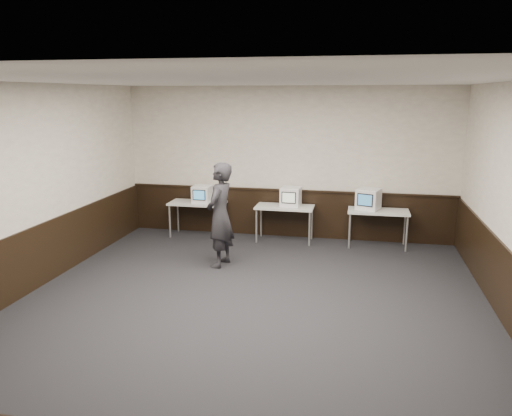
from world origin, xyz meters
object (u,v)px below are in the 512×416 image
at_px(desk_center, 285,209).
at_px(emac_left, 202,194).
at_px(person, 220,215).
at_px(emac_center, 291,197).
at_px(desk_left, 198,205).
at_px(desk_right, 378,214).
at_px(emac_right, 368,199).

distance_m(desk_center, emac_left, 1.80).
height_order(desk_center, person, person).
bearing_deg(emac_center, person, -115.99).
relative_size(desk_left, emac_center, 2.67).
height_order(desk_left, emac_center, emac_center).
bearing_deg(desk_center, emac_left, -179.24).
bearing_deg(person, desk_right, 131.35).
xyz_separation_m(desk_right, person, (-2.80, -1.76, 0.26)).
bearing_deg(emac_left, desk_left, 169.74).
bearing_deg(person, desk_left, -141.03).
bearing_deg(desk_right, emac_right, 168.29).
distance_m(desk_left, emac_left, 0.28).
relative_size(emac_center, emac_right, 0.81).
xyz_separation_m(desk_left, desk_center, (1.90, 0.00, 0.00)).
relative_size(desk_center, person, 0.64).
bearing_deg(emac_right, desk_left, -161.22).
xyz_separation_m(emac_left, emac_right, (3.48, 0.07, 0.03)).
bearing_deg(emac_center, desk_left, -175.45).
height_order(emac_left, emac_right, emac_right).
height_order(desk_right, person, person).
bearing_deg(person, emac_left, -143.66).
height_order(desk_center, emac_right, emac_right).
bearing_deg(emac_center, desk_right, 2.59).
bearing_deg(desk_center, desk_left, 180.00).
relative_size(desk_left, person, 0.64).
height_order(desk_right, emac_right, emac_right).
height_order(desk_center, emac_left, emac_left).
height_order(desk_left, emac_right, emac_right).
height_order(desk_right, emac_center, emac_center).
xyz_separation_m(emac_center, person, (-1.02, -1.79, -0.01)).
bearing_deg(person, emac_right, 134.01).
distance_m(desk_left, emac_right, 3.60).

